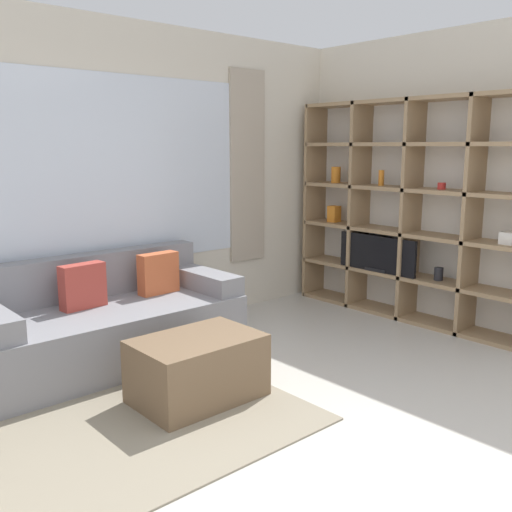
{
  "coord_description": "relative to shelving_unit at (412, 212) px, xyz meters",
  "views": [
    {
      "loc": [
        -2.09,
        -1.55,
        1.66
      ],
      "look_at": [
        0.68,
        1.58,
        0.85
      ],
      "focal_mm": 40.0,
      "sensor_mm": 36.0,
      "label": 1
    }
  ],
  "objects": [
    {
      "name": "couch_main",
      "position": [
        -2.77,
        0.87,
        -0.73
      ],
      "size": [
        2.01,
        0.93,
        0.8
      ],
      "color": "gray",
      "rests_on": "ground_plane"
    },
    {
      "name": "wall_back",
      "position": [
        -2.62,
        1.38,
        0.32
      ],
      "size": [
        6.73,
        0.11,
        2.7
      ],
      "color": "beige",
      "rests_on": "ground_plane"
    },
    {
      "name": "area_rug",
      "position": [
        -3.62,
        -0.1,
        -1.03
      ],
      "size": [
        2.93,
        1.79,
        0.01
      ],
      "primitive_type": "cube",
      "color": "gray",
      "rests_on": "ground_plane"
    },
    {
      "name": "wall_right",
      "position": [
        0.18,
        -0.09,
        0.32
      ],
      "size": [
        0.07,
        4.08,
        2.7
      ],
      "primitive_type": "cube",
      "color": "beige",
      "rests_on": "ground_plane"
    },
    {
      "name": "shelving_unit",
      "position": [
        0.0,
        0.0,
        0.0
      ],
      "size": [
        0.34,
        2.51,
        2.09
      ],
      "color": "silver",
      "rests_on": "ground_plane"
    },
    {
      "name": "ground_plane",
      "position": [
        -2.62,
        -1.52,
        -1.03
      ],
      "size": [
        16.0,
        16.0,
        0.0
      ],
      "primitive_type": "plane",
      "color": "beige"
    },
    {
      "name": "ottoman",
      "position": [
        -2.66,
        -0.17,
        -0.82
      ],
      "size": [
        0.81,
        0.55,
        0.43
      ],
      "color": "brown",
      "rests_on": "ground_plane"
    }
  ]
}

